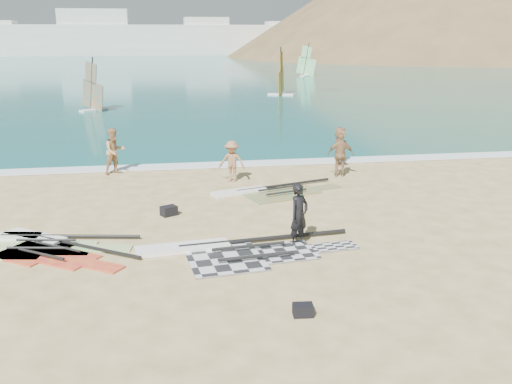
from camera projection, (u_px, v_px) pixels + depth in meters
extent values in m
plane|color=#DAC380|center=(285.00, 270.00, 14.78)|extent=(300.00, 300.00, 0.00)
cube|color=#0D555C|center=(172.00, 58.00, 140.21)|extent=(300.00, 240.00, 0.06)
cube|color=white|center=(229.00, 165.00, 26.47)|extent=(300.00, 1.20, 0.04)
cube|color=white|center=(95.00, 40.00, 153.10)|extent=(160.00, 8.00, 8.00)
cube|color=white|center=(94.00, 32.00, 152.56)|extent=(18.00, 7.00, 12.00)
cube|color=white|center=(206.00, 36.00, 157.52)|extent=(12.00, 7.00, 10.00)
cube|color=white|center=(294.00, 38.00, 161.57)|extent=(16.00, 7.00, 9.00)
cube|color=white|center=(362.00, 34.00, 164.43)|extent=(10.00, 7.00, 11.00)
cone|color=olive|center=(494.00, 56.00, 151.61)|extent=(143.00, 143.00, 45.00)
cube|color=black|center=(225.00, 259.00, 15.46)|extent=(2.23, 2.42, 0.04)
cube|color=black|center=(287.00, 252.00, 15.92)|extent=(1.70, 1.60, 0.04)
cube|color=black|center=(334.00, 247.00, 16.30)|extent=(1.39, 0.81, 0.04)
cylinder|color=black|center=(265.00, 239.00, 16.74)|extent=(5.07, 0.70, 0.12)
cylinder|color=black|center=(249.00, 246.00, 15.98)|extent=(2.10, 0.33, 0.09)
cylinder|color=black|center=(256.00, 256.00, 15.26)|extent=(2.10, 0.33, 0.09)
cube|color=white|center=(183.00, 248.00, 16.11)|extent=(2.72, 1.01, 0.12)
cube|color=#6DB520|center=(20.00, 248.00, 16.20)|extent=(1.92, 2.06, 0.04)
cube|color=#6DB520|center=(71.00, 249.00, 16.18)|extent=(1.45, 1.38, 0.04)
cube|color=#6DB520|center=(112.00, 249.00, 16.17)|extent=(1.16, 0.72, 0.04)
cylinder|color=black|center=(71.00, 236.00, 16.95)|extent=(4.11, 0.82, 0.10)
cylinder|color=black|center=(46.00, 240.00, 16.46)|extent=(1.70, 0.37, 0.07)
cylinder|color=black|center=(38.00, 248.00, 15.85)|extent=(1.70, 0.37, 0.07)
cube|color=white|center=(4.00, 237.00, 16.98)|extent=(2.24, 0.96, 0.12)
cube|color=orange|center=(268.00, 196.00, 21.46)|extent=(2.09, 2.21, 0.04)
cube|color=orange|center=(301.00, 191.00, 22.09)|extent=(1.56, 1.50, 0.04)
cube|color=orange|center=(326.00, 187.00, 22.60)|extent=(1.20, 0.84, 0.04)
cylinder|color=black|center=(284.00, 185.00, 22.65)|extent=(3.99, 1.35, 0.10)
cylinder|color=black|center=(278.00, 188.00, 21.97)|extent=(1.66, 0.59, 0.07)
cylinder|color=black|center=(287.00, 192.00, 21.43)|extent=(1.66, 0.59, 0.07)
cube|color=white|center=(239.00, 192.00, 21.79)|extent=(2.24, 1.21, 0.12)
cube|color=#C3163E|center=(34.00, 251.00, 15.98)|extent=(2.27, 2.31, 0.04)
cube|color=#C3163E|center=(71.00, 260.00, 15.40)|extent=(1.64, 1.62, 0.04)
cube|color=#C3163E|center=(104.00, 267.00, 14.92)|extent=(1.15, 1.02, 0.04)
cylinder|color=black|center=(84.00, 246.00, 16.16)|extent=(3.29, 2.38, 0.10)
cylinder|color=black|center=(58.00, 247.00, 15.95)|extent=(1.38, 1.01, 0.07)
cylinder|color=black|center=(41.00, 254.00, 15.43)|extent=(1.38, 1.01, 0.07)
cube|color=white|center=(35.00, 237.00, 16.97)|extent=(2.01, 1.66, 0.12)
cube|color=black|center=(169.00, 211.00, 19.15)|extent=(0.62, 0.57, 0.32)
cube|color=black|center=(303.00, 310.00, 12.36)|extent=(0.46, 0.34, 0.26)
imported|color=black|center=(299.00, 215.00, 16.24)|extent=(0.80, 0.75, 1.84)
imported|color=tan|center=(115.00, 151.00, 24.62)|extent=(1.23, 1.16, 2.00)
imported|color=#976646|center=(232.00, 161.00, 23.35)|extent=(1.26, 1.02, 1.71)
imported|color=#956E49|center=(341.00, 155.00, 24.14)|extent=(1.19, 0.69, 1.90)
imported|color=#A77B51|center=(340.00, 146.00, 26.26)|extent=(1.08, 1.73, 1.78)
cube|color=white|center=(94.00, 110.00, 44.75)|extent=(2.16, 2.03, 0.13)
cube|color=orange|center=(93.00, 95.00, 44.45)|extent=(1.92, 2.15, 2.51)
cube|color=orange|center=(91.00, 73.00, 43.98)|extent=(1.10, 1.23, 1.74)
cylinder|color=black|center=(92.00, 83.00, 44.19)|extent=(0.60, 0.66, 3.98)
cube|color=white|center=(281.00, 94.00, 55.97)|extent=(2.66, 1.64, 0.15)
cube|color=#CD461C|center=(281.00, 81.00, 55.63)|extent=(1.21, 2.95, 2.80)
cube|color=#CD461C|center=(281.00, 61.00, 55.11)|extent=(0.71, 1.67, 1.95)
cylinder|color=black|center=(281.00, 70.00, 55.34)|extent=(0.43, 0.86, 4.44)
cube|color=white|center=(306.00, 75.00, 80.80)|extent=(2.22, 2.43, 0.15)
cube|color=green|center=(306.00, 66.00, 80.47)|extent=(2.43, 2.07, 2.79)
cube|color=green|center=(307.00, 52.00, 79.95)|extent=(1.39, 1.19, 1.94)
cylinder|color=black|center=(306.00, 59.00, 80.18)|extent=(0.74, 0.65, 4.42)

